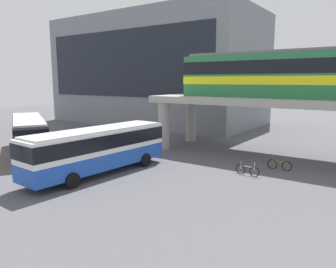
% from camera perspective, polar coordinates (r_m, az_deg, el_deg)
% --- Properties ---
extents(ground_plane, '(120.00, 120.00, 0.00)m').
position_cam_1_polar(ground_plane, '(28.22, -3.68, -3.98)').
color(ground_plane, '#515156').
extents(station_building, '(31.30, 16.07, 16.00)m').
position_cam_1_polar(station_building, '(51.99, -1.91, 11.02)').
color(station_building, slate).
rests_on(station_building, ground_plane).
extents(train, '(23.38, 2.96, 3.84)m').
position_cam_1_polar(train, '(28.03, 25.44, 9.57)').
color(train, '#26723F').
rests_on(train, elevated_platform).
extents(bus_main, '(3.25, 11.18, 3.22)m').
position_cam_1_polar(bus_main, '(23.19, -12.18, -2.09)').
color(bus_main, '#1E4CB2').
rests_on(bus_main, ground_plane).
extents(bus_secondary, '(10.84, 7.70, 3.22)m').
position_cam_1_polar(bus_secondary, '(31.62, -23.24, 0.38)').
color(bus_secondary, orange).
rests_on(bus_secondary, ground_plane).
extents(bicycle_silver, '(1.78, 0.27, 1.04)m').
position_cam_1_polar(bicycle_silver, '(23.35, 13.76, -6.18)').
color(bicycle_silver, black).
rests_on(bicycle_silver, ground_plane).
extents(bicycle_brown, '(1.79, 0.07, 1.04)m').
position_cam_1_polar(bicycle_brown, '(25.42, 18.96, -5.15)').
color(bicycle_brown, black).
rests_on(bicycle_brown, ground_plane).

